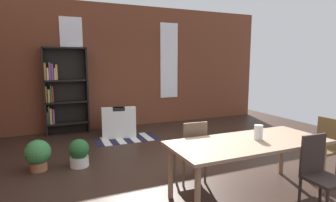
# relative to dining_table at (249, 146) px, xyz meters

# --- Properties ---
(ground_plane) EXTENTS (10.11, 10.11, 0.00)m
(ground_plane) POSITION_rel_dining_table_xyz_m (-0.48, 0.87, -0.69)
(ground_plane) COLOR #322119
(back_wall_brick) EXTENTS (8.78, 0.12, 3.37)m
(back_wall_brick) POSITION_rel_dining_table_xyz_m (-0.48, 4.74, 0.99)
(back_wall_brick) COLOR brown
(back_wall_brick) RESTS_ON ground
(window_pane_0) EXTENTS (0.55, 0.02, 2.19)m
(window_pane_0) POSITION_rel_dining_table_xyz_m (-1.84, 4.67, 1.16)
(window_pane_0) COLOR white
(window_pane_1) EXTENTS (0.55, 0.02, 2.19)m
(window_pane_1) POSITION_rel_dining_table_xyz_m (0.88, 4.67, 1.16)
(window_pane_1) COLOR white
(dining_table) EXTENTS (2.18, 0.92, 0.77)m
(dining_table) POSITION_rel_dining_table_xyz_m (0.00, 0.00, 0.00)
(dining_table) COLOR #92735A
(dining_table) RESTS_ON ground
(vase_on_table) EXTENTS (0.12, 0.12, 0.20)m
(vase_on_table) POSITION_rel_dining_table_xyz_m (0.15, -0.00, 0.18)
(vase_on_table) COLOR silver
(vase_on_table) RESTS_ON dining_table
(tealight_candle_0) EXTENTS (0.04, 0.04, 0.03)m
(tealight_candle_0) POSITION_rel_dining_table_xyz_m (0.19, 0.10, 0.09)
(tealight_candle_0) COLOR silver
(tealight_candle_0) RESTS_ON dining_table
(dining_chair_near_right) EXTENTS (0.41, 0.41, 0.95)m
(dining_chair_near_right) POSITION_rel_dining_table_xyz_m (0.49, -0.69, -0.18)
(dining_chair_near_right) COLOR #302421
(dining_chair_near_right) RESTS_ON ground
(dining_chair_head_right) EXTENTS (0.41, 0.41, 0.95)m
(dining_chair_head_right) POSITION_rel_dining_table_xyz_m (1.47, 0.00, -0.18)
(dining_chair_head_right) COLOR brown
(dining_chair_head_right) RESTS_ON ground
(dining_chair_far_left) EXTENTS (0.42, 0.42, 0.95)m
(dining_chair_far_left) POSITION_rel_dining_table_xyz_m (-0.50, 0.69, -0.18)
(dining_chair_far_left) COLOR brown
(dining_chair_far_left) RESTS_ON ground
(bookshelf_tall) EXTENTS (1.05, 0.32, 2.18)m
(bookshelf_tall) POSITION_rel_dining_table_xyz_m (-2.13, 4.49, 0.43)
(bookshelf_tall) COLOR black
(bookshelf_tall) RESTS_ON ground
(armchair_white) EXTENTS (0.92, 0.92, 0.75)m
(armchair_white) POSITION_rel_dining_table_xyz_m (-0.89, 3.78, -0.42)
(armchair_white) COLOR white
(armchair_white) RESTS_ON ground
(potted_plant_by_shelf) EXTENTS (0.35, 0.35, 0.49)m
(potted_plant_by_shelf) POSITION_rel_dining_table_xyz_m (-2.01, 2.01, -0.45)
(potted_plant_by_shelf) COLOR silver
(potted_plant_by_shelf) RESTS_ON ground
(potted_plant_corner) EXTENTS (0.42, 0.42, 0.53)m
(potted_plant_corner) POSITION_rel_dining_table_xyz_m (-2.66, 2.10, -0.41)
(potted_plant_corner) COLOR #9E6042
(potted_plant_corner) RESTS_ON ground
(striped_rug) EXTENTS (1.48, 0.77, 0.01)m
(striped_rug) POSITION_rel_dining_table_xyz_m (-0.80, 3.36, -0.69)
(striped_rug) COLOR #1E1E33
(striped_rug) RESTS_ON ground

